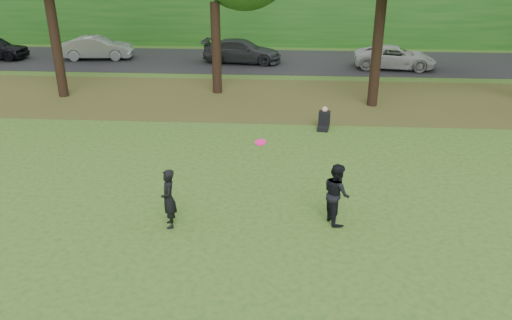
{
  "coord_description": "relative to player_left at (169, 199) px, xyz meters",
  "views": [
    {
      "loc": [
        0.37,
        -8.9,
        6.4
      ],
      "look_at": [
        -0.43,
        2.92,
        1.3
      ],
      "focal_mm": 35.0,
      "sensor_mm": 36.0,
      "label": 1
    }
  ],
  "objects": [
    {
      "name": "player_right",
      "position": [
        4.09,
        0.5,
        0.03
      ],
      "size": [
        0.81,
        0.91,
        1.57
      ],
      "primitive_type": "imported",
      "rotation": [
        0.0,
        0.0,
        1.9
      ],
      "color": "black",
      "rests_on": "ground"
    },
    {
      "name": "far_hedge",
      "position": [
        2.47,
        25.32,
        1.75
      ],
      "size": [
        70.0,
        3.0,
        5.0
      ],
      "primitive_type": "cube",
      "color": "#195217",
      "rests_on": "ground"
    },
    {
      "name": "leaf_litter",
      "position": [
        2.47,
        11.32,
        -0.75
      ],
      "size": [
        60.0,
        7.0,
        0.01
      ],
      "primitive_type": "cube",
      "color": "#4D371B",
      "rests_on": "ground"
    },
    {
      "name": "ground",
      "position": [
        2.47,
        -1.68,
        -0.75
      ],
      "size": [
        120.0,
        120.0,
        0.0
      ],
      "primitive_type": "plane",
      "color": "#2A531A",
      "rests_on": "ground"
    },
    {
      "name": "seated_person",
      "position": [
        4.21,
        7.51,
        -0.44
      ],
      "size": [
        0.52,
        0.78,
        0.83
      ],
      "rotation": [
        0.0,
        0.0,
        -0.16
      ],
      "color": "black",
      "rests_on": "ground"
    },
    {
      "name": "street",
      "position": [
        2.47,
        19.32,
        -0.74
      ],
      "size": [
        70.0,
        7.0,
        0.02
      ],
      "primitive_type": "cube",
      "color": "black",
      "rests_on": "ground"
    },
    {
      "name": "player_left",
      "position": [
        0.0,
        0.0,
        0.0
      ],
      "size": [
        0.51,
        0.63,
        1.51
      ],
      "primitive_type": "imported",
      "rotation": [
        0.0,
        0.0,
        -1.27
      ],
      "color": "black",
      "rests_on": "ground"
    },
    {
      "name": "parked_cars",
      "position": [
        0.38,
        18.72,
        -0.08
      ],
      "size": [
        38.22,
        3.54,
        1.38
      ],
      "color": "black",
      "rests_on": "street"
    },
    {
      "name": "frisbee",
      "position": [
        2.21,
        0.37,
        1.38
      ],
      "size": [
        0.35,
        0.35,
        0.08
      ],
      "color": "#F91575",
      "rests_on": "ground"
    }
  ]
}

